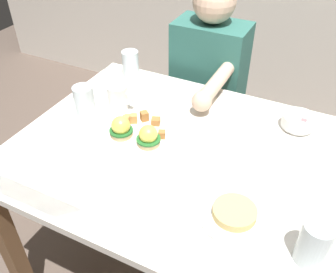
# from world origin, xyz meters

# --- Properties ---
(ground_plane) EXTENTS (6.00, 6.00, 0.00)m
(ground_plane) POSITION_xyz_m (0.00, 0.00, 0.00)
(ground_plane) COLOR brown
(dining_table) EXTENTS (1.20, 0.90, 0.74)m
(dining_table) POSITION_xyz_m (0.00, 0.00, 0.63)
(dining_table) COLOR white
(dining_table) RESTS_ON ground_plane
(eggs_benedict_plate) EXTENTS (0.27, 0.27, 0.09)m
(eggs_benedict_plate) POSITION_xyz_m (-0.19, -0.03, 0.77)
(eggs_benedict_plate) COLOR white
(eggs_benedict_plate) RESTS_ON dining_table
(fruit_bowl) EXTENTS (0.12, 0.12, 0.06)m
(fruit_bowl) POSITION_xyz_m (0.31, 0.31, 0.77)
(fruit_bowl) COLOR white
(fruit_bowl) RESTS_ON dining_table
(coffee_mug) EXTENTS (0.11, 0.08, 0.09)m
(coffee_mug) POSITION_xyz_m (-0.36, 0.13, 0.79)
(coffee_mug) COLOR white
(coffee_mug) RESTS_ON dining_table
(water_glass_near) EXTENTS (0.07, 0.07, 0.12)m
(water_glass_near) POSITION_xyz_m (-0.45, 0.37, 0.79)
(water_glass_near) COLOR silver
(water_glass_near) RESTS_ON dining_table
(water_glass_far) EXTENTS (0.08, 0.08, 0.13)m
(water_glass_far) POSITION_xyz_m (0.44, -0.25, 0.80)
(water_glass_far) COLOR silver
(water_glass_far) RESTS_ON dining_table
(water_glass_extra) EXTENTS (0.08, 0.08, 0.12)m
(water_glass_extra) POSITION_xyz_m (-0.45, 0.03, 0.79)
(water_glass_extra) COLOR silver
(water_glass_extra) RESTS_ON dining_table
(side_plate) EXTENTS (0.20, 0.20, 0.04)m
(side_plate) POSITION_xyz_m (0.23, -0.20, 0.75)
(side_plate) COLOR white
(side_plate) RESTS_ON dining_table
(diner_person) EXTENTS (0.34, 0.54, 1.14)m
(diner_person) POSITION_xyz_m (-0.16, 0.60, 0.65)
(diner_person) COLOR #33333D
(diner_person) RESTS_ON ground_plane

